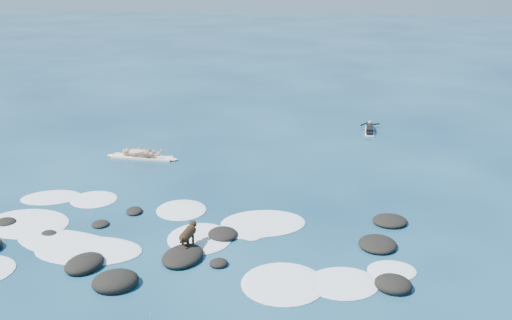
# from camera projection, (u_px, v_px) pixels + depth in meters

# --- Properties ---
(ground) EXTENTS (160.00, 160.00, 0.00)m
(ground) POSITION_uv_depth(u_px,v_px,m) (213.00, 223.00, 19.41)
(ground) COLOR #0A2642
(ground) RESTS_ON ground
(reef_rocks) EXTENTS (14.12, 6.24, 0.51)m
(reef_rocks) POSITION_uv_depth(u_px,v_px,m) (188.00, 253.00, 17.21)
(reef_rocks) COLOR black
(reef_rocks) RESTS_ON ground
(breaking_foam) EXTENTS (14.43, 7.72, 0.12)m
(breaking_foam) POSITION_uv_depth(u_px,v_px,m) (150.00, 239.00, 18.25)
(breaking_foam) COLOR white
(breaking_foam) RESTS_ON ground
(standing_surfer_rig) EXTENTS (3.36, 0.80, 1.91)m
(standing_surfer_rig) POSITION_uv_depth(u_px,v_px,m) (141.00, 142.00, 25.41)
(standing_surfer_rig) COLOR #FAEBC8
(standing_surfer_rig) RESTS_ON ground
(paddling_surfer_rig) EXTENTS (1.02, 2.28, 0.39)m
(paddling_surfer_rig) POSITION_uv_depth(u_px,v_px,m) (370.00, 129.00, 29.62)
(paddling_surfer_rig) COLOR silver
(paddling_surfer_rig) RESTS_ON ground
(dog) EXTENTS (0.45, 1.26, 0.80)m
(dog) POSITION_uv_depth(u_px,v_px,m) (188.00, 233.00, 17.48)
(dog) COLOR black
(dog) RESTS_ON ground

